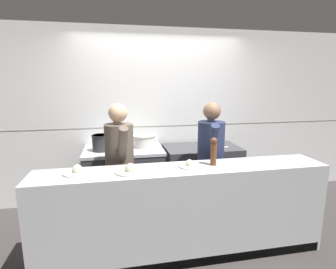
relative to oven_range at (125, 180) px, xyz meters
name	(u,v)px	position (x,y,z in m)	size (l,w,h in m)	color
ground_plane	(178,243)	(0.56, -0.93, -0.46)	(14.00, 14.00, 0.00)	#383333
wall_back_tiled	(159,116)	(0.56, 0.40, 0.84)	(8.00, 0.06, 2.60)	white
oven_range	(125,180)	(0.00, 0.00, 0.00)	(1.08, 0.71, 0.91)	#38383D
prep_counter	(201,175)	(1.14, 0.00, -0.02)	(1.08, 0.65, 0.88)	#38383D
pass_counter	(184,213)	(0.57, -1.13, 0.03)	(2.97, 0.45, 0.97)	#B7BABF
stock_pot	(101,142)	(-0.30, -0.05, 0.57)	(0.24, 0.24, 0.22)	#2D2D33
sauce_pot	(144,140)	(0.30, 0.06, 0.55)	(0.33, 0.33, 0.17)	beige
mixing_bowl_steel	(214,143)	(1.32, 0.01, 0.47)	(0.24, 0.24, 0.08)	#B7BABF
chefs_knife	(216,149)	(1.29, -0.16, 0.43)	(0.38, 0.18, 0.02)	#B7BABF
plated_dish_main	(77,171)	(-0.46, -1.10, 0.54)	(0.26, 0.26, 0.09)	white
plated_dish_appetiser	(130,170)	(0.03, -1.17, 0.54)	(0.28, 0.28, 0.10)	white
plated_dish_dessert	(189,165)	(0.63, -1.11, 0.53)	(0.22, 0.22, 0.08)	white
pepper_mill	(214,151)	(0.89, -1.10, 0.67)	(0.07, 0.07, 0.29)	brown
chef_head_cook	(120,165)	(-0.06, -0.63, 0.43)	(0.37, 0.69, 1.59)	black
chef_sous	(210,160)	(1.03, -0.64, 0.42)	(0.38, 0.69, 1.58)	black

